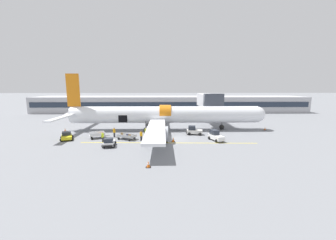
# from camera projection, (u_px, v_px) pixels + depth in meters

# --- Properties ---
(ground_plane) EXTENTS (500.00, 500.00, 0.00)m
(ground_plane) POSITION_uv_depth(u_px,v_px,m) (178.00, 139.00, 35.13)
(ground_plane) COLOR slate
(apron_marking_line) EXTENTS (28.13, 1.25, 0.01)m
(apron_marking_line) POSITION_uv_depth(u_px,v_px,m) (168.00, 143.00, 32.69)
(apron_marking_line) COLOR yellow
(apron_marking_line) RESTS_ON ground_plane
(terminal_strip) EXTENTS (93.45, 12.67, 5.35)m
(terminal_strip) POSITION_uv_depth(u_px,v_px,m) (170.00, 104.00, 73.62)
(terminal_strip) COLOR #B2B2B7
(terminal_strip) RESTS_ON ground_plane
(jet_bridge_stub) EXTENTS (4.10, 13.37, 7.35)m
(jet_bridge_stub) POSITION_uv_depth(u_px,v_px,m) (208.00, 101.00, 49.08)
(jet_bridge_stub) COLOR #4C4C51
(jet_bridge_stub) RESTS_ON ground_plane
(airplane) EXTENTS (41.39, 38.07, 11.37)m
(airplane) POSITION_uv_depth(u_px,v_px,m) (162.00, 115.00, 42.00)
(airplane) COLOR white
(airplane) RESTS_ON ground_plane
(baggage_tug_lead) EXTENTS (2.15, 2.71, 1.33)m
(baggage_tug_lead) POSITION_uv_depth(u_px,v_px,m) (109.00, 143.00, 30.65)
(baggage_tug_lead) COLOR white
(baggage_tug_lead) RESTS_ON ground_plane
(baggage_tug_mid) EXTENTS (2.67, 3.15, 1.31)m
(baggage_tug_mid) POSITION_uv_depth(u_px,v_px,m) (67.00, 136.00, 34.60)
(baggage_tug_mid) COLOR yellow
(baggage_tug_mid) RESTS_ON ground_plane
(baggage_tug_rear) EXTENTS (3.10, 2.02, 1.65)m
(baggage_tug_rear) POSITION_uv_depth(u_px,v_px,m) (194.00, 131.00, 38.19)
(baggage_tug_rear) COLOR silver
(baggage_tug_rear) RESTS_ON ground_plane
(baggage_tug_spare) EXTENTS (2.39, 3.44, 1.72)m
(baggage_tug_spare) POSITION_uv_depth(u_px,v_px,m) (216.00, 136.00, 34.08)
(baggage_tug_spare) COLOR white
(baggage_tug_spare) RESTS_ON ground_plane
(baggage_cart_loading) EXTENTS (3.93, 2.66, 1.02)m
(baggage_cart_loading) POSITION_uv_depth(u_px,v_px,m) (127.00, 137.00, 34.78)
(baggage_cart_loading) COLOR #B7BABF
(baggage_cart_loading) RESTS_ON ground_plane
(baggage_cart_queued) EXTENTS (3.46, 2.65, 1.04)m
(baggage_cart_queued) POSITION_uv_depth(u_px,v_px,m) (98.00, 135.00, 35.73)
(baggage_cart_queued) COLOR silver
(baggage_cart_queued) RESTS_ON ground_plane
(ground_crew_loader_a) EXTENTS (0.56, 0.54, 1.71)m
(ground_crew_loader_a) POSITION_uv_depth(u_px,v_px,m) (114.00, 132.00, 36.28)
(ground_crew_loader_a) COLOR #2D2D33
(ground_crew_loader_a) RESTS_ON ground_plane
(ground_crew_loader_b) EXTENTS (0.51, 0.48, 1.55)m
(ground_crew_loader_b) POSITION_uv_depth(u_px,v_px,m) (146.00, 132.00, 36.85)
(ground_crew_loader_b) COLOR #2D2D33
(ground_crew_loader_b) RESTS_ON ground_plane
(ground_crew_driver) EXTENTS (0.54, 0.62, 1.81)m
(ground_crew_driver) POSITION_uv_depth(u_px,v_px,m) (149.00, 133.00, 35.15)
(ground_crew_driver) COLOR black
(ground_crew_driver) RESTS_ON ground_plane
(ground_crew_supervisor) EXTENTS (0.45, 0.59, 1.69)m
(ground_crew_supervisor) POSITION_uv_depth(u_px,v_px,m) (103.00, 137.00, 32.99)
(ground_crew_supervisor) COLOR #2D2D33
(ground_crew_supervisor) RESTS_ON ground_plane
(ground_crew_helper) EXTENTS (0.55, 0.55, 1.71)m
(ground_crew_helper) POSITION_uv_depth(u_px,v_px,m) (141.00, 136.00, 33.75)
(ground_crew_helper) COLOR black
(ground_crew_helper) RESTS_ON ground_plane
(safety_cone_nose) EXTENTS (0.52, 0.52, 0.62)m
(safety_cone_nose) POSITION_uv_depth(u_px,v_px,m) (265.00, 129.00, 42.17)
(safety_cone_nose) COLOR black
(safety_cone_nose) RESTS_ON ground_plane
(safety_cone_engine_left) EXTENTS (0.58, 0.58, 0.72)m
(safety_cone_engine_left) POSITION_uv_depth(u_px,v_px,m) (148.00, 164.00, 22.79)
(safety_cone_engine_left) COLOR black
(safety_cone_engine_left) RESTS_ON ground_plane
(safety_cone_wingtip) EXTENTS (0.62, 0.62, 0.75)m
(safety_cone_wingtip) POSITION_uv_depth(u_px,v_px,m) (173.00, 140.00, 33.33)
(safety_cone_wingtip) COLOR black
(safety_cone_wingtip) RESTS_ON ground_plane
(safety_cone_tail) EXTENTS (0.44, 0.44, 0.56)m
(safety_cone_tail) POSITION_uv_depth(u_px,v_px,m) (65.00, 130.00, 41.20)
(safety_cone_tail) COLOR black
(safety_cone_tail) RESTS_ON ground_plane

